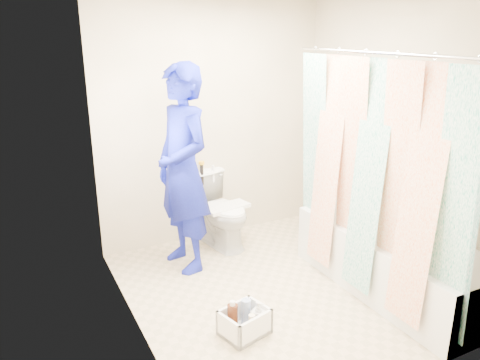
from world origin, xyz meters
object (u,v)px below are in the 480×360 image
bathtub (392,260)px  plumber (183,170)px  toilet (220,210)px  cleaning_caddy (246,322)px

bathtub → plumber: bearing=139.1°
toilet → plumber: (-0.47, -0.26, 0.56)m
plumber → toilet: bearing=110.2°
bathtub → toilet: size_ratio=2.35×
bathtub → plumber: size_ratio=0.94×
cleaning_caddy → plumber: bearing=75.7°
bathtub → cleaning_caddy: bearing=179.4°
bathtub → toilet: bearing=122.0°
bathtub → cleaning_caddy: 1.40m
bathtub → toilet: (-0.91, 1.46, 0.10)m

